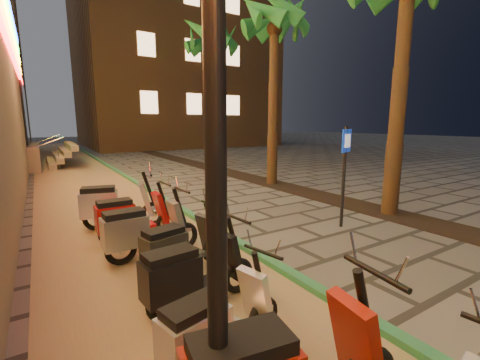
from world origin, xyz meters
TOP-DOWN VIEW (x-y plane):
  - ground at (0.00, 0.00)m, footprint 120.00×120.00m
  - parking_strip at (-2.60, 10.00)m, footprint 3.40×60.00m
  - green_curb at (-0.90, 10.00)m, footprint 0.18×60.00m
  - planting_strip at (3.60, 5.00)m, footprint 1.20×40.00m
  - apartment_block at (9.00, 32.00)m, footprint 18.00×16.06m
  - palm_c at (3.60, 7.00)m, footprint 2.97×3.02m
  - palm_d at (3.60, 12.00)m, footprint 2.97×3.02m
  - pedestrian_sign at (1.71, 1.95)m, footprint 0.48×0.20m
  - scooter_4 at (-2.78, -0.36)m, footprint 1.49×0.70m
  - scooter_5 at (-2.58, 0.67)m, footprint 1.61×0.60m
  - scooter_6 at (-2.35, 1.66)m, footprint 1.52×0.72m
  - scooter_7 at (-2.67, 2.55)m, footprint 1.70×0.60m
  - scooter_8 at (-2.64, 3.52)m, footprint 1.65×0.58m
  - scooter_9 at (-2.74, 4.53)m, footprint 1.81×0.88m

SIDE VIEW (x-z plane):
  - ground at x=0.00m, z-range 0.00..0.00m
  - parking_strip at x=-2.60m, z-range 0.00..0.01m
  - planting_strip at x=3.60m, z-range 0.00..0.02m
  - green_curb at x=-0.90m, z-range 0.00..0.10m
  - scooter_4 at x=-2.78m, z-range -0.07..0.98m
  - scooter_6 at x=-2.35m, z-range -0.07..1.00m
  - scooter_5 at x=-2.58m, z-range -0.07..1.06m
  - scooter_8 at x=-2.64m, z-range -0.08..1.09m
  - scooter_7 at x=-2.67m, z-range -0.08..1.12m
  - scooter_9 at x=-2.74m, z-range -0.08..1.19m
  - pedestrian_sign at x=1.71m, z-range 0.34..2.61m
  - palm_c at x=3.60m, z-range 2.27..9.18m
  - palm_d at x=3.60m, z-range 2.36..9.53m
  - apartment_block at x=9.00m, z-range 0.00..25.00m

